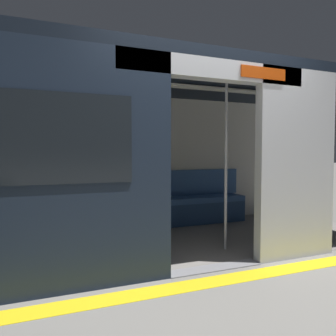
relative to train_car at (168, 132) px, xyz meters
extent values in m
plane|color=gray|center=(-0.08, 1.09, -1.48)|extent=(60.00, 60.00, 0.00)
cube|color=yellow|center=(-0.08, 1.39, -1.48)|extent=(8.00, 0.24, 0.01)
cube|color=silver|center=(-1.12, 1.11, -0.41)|extent=(1.05, 0.12, 2.14)
cube|color=black|center=(-1.12, 1.12, -0.15)|extent=(0.58, 0.02, 0.55)
cube|color=#192333|center=(1.78, 1.09, -0.41)|extent=(2.68, 0.16, 2.14)
cube|color=black|center=(1.38, 1.18, -0.15)|extent=(1.10, 0.02, 0.76)
cube|color=silver|center=(-0.08, 1.09, 0.56)|extent=(2.09, 0.16, 0.20)
cube|color=#BF3F0C|center=(-0.60, 1.18, 0.56)|extent=(0.56, 0.02, 0.12)
cube|color=black|center=(-0.08, -0.07, 0.72)|extent=(6.40, 2.48, 0.12)
cube|color=gray|center=(-0.08, -0.07, -1.48)|extent=(6.08, 2.32, 0.01)
cube|color=silver|center=(-0.08, -1.23, -0.41)|extent=(6.08, 0.10, 2.14)
cube|color=#38609E|center=(-0.08, -1.17, -0.80)|extent=(3.52, 0.06, 0.45)
cube|color=white|center=(-0.08, -0.07, 0.63)|extent=(4.48, 0.16, 0.03)
cube|color=gray|center=(-0.08, 1.09, -1.47)|extent=(1.05, 0.19, 0.01)
cube|color=#38609E|center=(-0.08, -0.95, -1.07)|extent=(3.34, 0.44, 0.09)
cube|color=navy|center=(-0.08, -0.75, -1.30)|extent=(3.34, 0.04, 0.36)
cube|color=#D8CC4C|center=(0.10, -0.93, -0.78)|extent=(0.39, 0.25, 0.50)
sphere|color=#8C664C|center=(0.10, -0.93, -0.43)|extent=(0.21, 0.21, 0.21)
sphere|color=brown|center=(0.10, -0.94, -0.40)|extent=(0.19, 0.19, 0.19)
cylinder|color=#D8CC4C|center=(-0.14, -0.91, -0.75)|extent=(0.08, 0.08, 0.44)
cylinder|color=#D8CC4C|center=(0.33, -0.88, -0.75)|extent=(0.08, 0.08, 0.44)
cylinder|color=#38334C|center=(-0.01, -0.73, -0.98)|extent=(0.16, 0.41, 0.14)
cylinder|color=#38334C|center=(0.17, -0.72, -0.98)|extent=(0.16, 0.41, 0.14)
cylinder|color=#38334C|center=(-0.02, -0.53, -1.23)|extent=(0.10, 0.10, 0.41)
cylinder|color=#38334C|center=(0.16, -0.52, -1.23)|extent=(0.10, 0.10, 0.41)
cube|color=black|center=(-0.03, -0.48, -1.45)|extent=(0.12, 0.23, 0.06)
cube|color=black|center=(0.15, -0.47, -1.45)|extent=(0.12, 0.23, 0.06)
cube|color=maroon|center=(0.46, -0.92, -0.94)|extent=(0.26, 0.14, 0.17)
cube|color=maroon|center=(0.46, -0.84, -0.95)|extent=(0.02, 0.01, 0.14)
cube|color=gold|center=(-0.29, -0.95, -1.02)|extent=(0.24, 0.27, 0.03)
cylinder|color=silver|center=(0.39, 0.58, -0.42)|extent=(0.04, 0.04, 2.12)
cylinder|color=silver|center=(-0.54, 0.56, -0.42)|extent=(0.04, 0.04, 2.12)
camera|label=1|loc=(1.61, 3.98, -0.27)|focal=34.55mm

